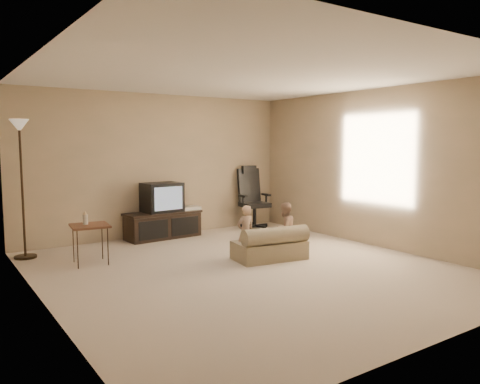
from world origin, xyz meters
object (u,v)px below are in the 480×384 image
object	(u,v)px
office_chair	(253,206)
toddler_right	(285,229)
tv_stand	(163,215)
toddler_left	(246,232)
floor_lamp	(21,158)
child_sofa	(271,246)
side_table	(89,226)

from	to	relation	value
office_chair	toddler_right	world-z (taller)	office_chair
tv_stand	toddler_left	bearing A→B (deg)	-84.20
office_chair	floor_lamp	size ratio (longest dim) A/B	0.61
child_sofa	tv_stand	bearing A→B (deg)	113.15
floor_lamp	toddler_right	xyz separation A→B (m)	(3.19, -1.97, -1.05)
toddler_right	office_chair	bearing A→B (deg)	-124.78
office_chair	side_table	world-z (taller)	office_chair
side_table	office_chair	bearing A→B (deg)	15.95
floor_lamp	toddler_left	xyz separation A→B (m)	(2.60, -1.81, -1.06)
office_chair	tv_stand	bearing A→B (deg)	-175.91
toddler_left	toddler_right	xyz separation A→B (m)	(0.59, -0.16, 0.01)
child_sofa	toddler_right	bearing A→B (deg)	25.40
floor_lamp	toddler_right	world-z (taller)	floor_lamp
office_chair	floor_lamp	bearing A→B (deg)	-171.98
tv_stand	toddler_right	distance (m)	2.37
side_table	child_sofa	world-z (taller)	side_table
side_table	toddler_right	bearing A→B (deg)	-24.11
side_table	floor_lamp	distance (m)	1.42
tv_stand	toddler_right	bearing A→B (deg)	-70.67
toddler_right	floor_lamp	bearing A→B (deg)	-42.43
office_chair	child_sofa	size ratio (longest dim) A/B	1.13
toddler_right	side_table	bearing A→B (deg)	-34.84
floor_lamp	child_sofa	world-z (taller)	floor_lamp
floor_lamp	child_sofa	xyz separation A→B (m)	(2.86, -2.07, -1.25)
tv_stand	toddler_right	world-z (taller)	tv_stand
toddler_left	child_sofa	bearing A→B (deg)	134.38
tv_stand	floor_lamp	distance (m)	2.50
side_table	floor_lamp	world-z (taller)	floor_lamp
office_chair	toddler_right	bearing A→B (deg)	-107.96
child_sofa	office_chair	bearing A→B (deg)	68.42
tv_stand	side_table	size ratio (longest dim) A/B	1.88
tv_stand	toddler_right	xyz separation A→B (m)	(0.93, -2.18, -0.01)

